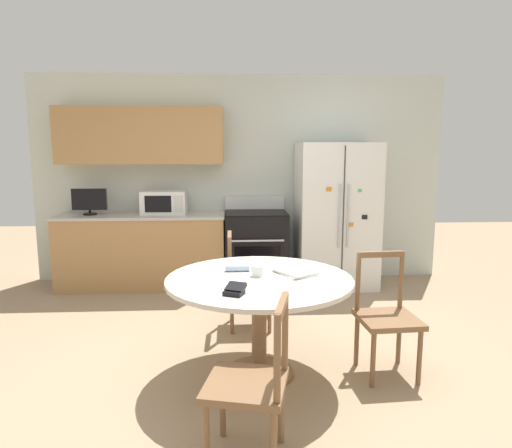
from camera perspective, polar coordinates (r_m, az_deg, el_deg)
name	(u,v)px	position (r m, az deg, el deg)	size (l,w,h in m)	color
ground_plane	(248,371)	(3.65, -0.99, -17.88)	(14.00, 14.00, 0.00)	#9E8466
back_wall	(216,168)	(5.85, -5.03, 6.94)	(5.20, 0.44, 2.60)	silver
kitchen_counter	(143,250)	(5.78, -13.95, -3.21)	(2.02, 0.64, 0.90)	#AD7F4C
refrigerator	(336,215)	(5.68, 9.97, 1.08)	(0.95, 0.75, 1.75)	white
oven_range	(256,248)	(5.65, 0.00, -3.02)	(0.75, 0.68, 1.08)	black
microwave	(164,202)	(5.66, -11.39, 2.68)	(0.53, 0.37, 0.28)	white
countertop_tv	(89,201)	(5.80, -20.11, 2.76)	(0.41, 0.16, 0.32)	black
dining_table	(259,294)	(3.37, 0.41, -8.71)	(1.36, 1.36, 0.75)	beige
dining_chair_right	(387,317)	(3.60, 16.00, -11.15)	(0.45, 0.45, 0.90)	brown
dining_chair_near	(251,385)	(2.56, -0.61, -19.43)	(0.50, 0.50, 0.90)	brown
dining_chair_far	(247,282)	(4.33, -1.15, -7.29)	(0.42, 0.42, 0.90)	brown
candle_glass	(257,272)	(3.36, 0.17, -5.97)	(0.09, 0.09, 0.08)	silver
folded_napkin	(237,268)	(3.49, -2.34, -5.51)	(0.19, 0.05, 0.05)	#A3BCDB
wallet	(235,290)	(2.95, -2.66, -8.27)	(0.16, 0.17, 0.07)	black
mail_stack	(295,272)	(3.44, 4.88, -6.01)	(0.34, 0.37, 0.02)	white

